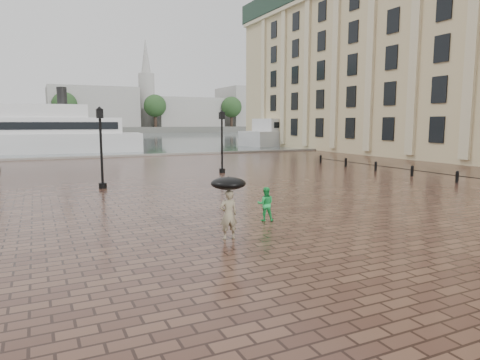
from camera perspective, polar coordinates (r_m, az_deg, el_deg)
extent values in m
plane|color=#3B231B|center=(17.79, 6.51, -4.28)|extent=(300.00, 300.00, 0.00)
plane|color=#4B585C|center=(107.20, -20.64, 5.26)|extent=(240.00, 240.00, 0.00)
cube|color=slate|center=(47.78, -14.29, 3.06)|extent=(80.00, 0.60, 0.30)
cube|color=#4C4C47|center=(175.00, -22.63, 6.25)|extent=(300.00, 60.00, 2.00)
cube|color=#9B9993|center=(165.94, -19.10, 9.14)|extent=(30.00, 22.00, 14.00)
cube|color=#9B9993|center=(173.48, -7.38, 8.92)|extent=(25.00, 22.00, 11.00)
cube|color=#9B9993|center=(187.47, 2.97, 9.64)|extent=(35.00, 22.00, 16.00)
cylinder|color=#9B9993|center=(169.55, -12.31, 10.36)|extent=(6.00, 6.00, 20.00)
cone|color=#9B9993|center=(170.81, -12.45, 15.05)|extent=(5.00, 5.00, 18.00)
cylinder|color=#2D2119|center=(153.01, -22.24, 7.27)|extent=(1.00, 1.00, 8.00)
sphere|color=#1F3B1B|center=(153.12, -22.35, 9.33)|extent=(8.00, 8.00, 8.00)
cylinder|color=#2D2119|center=(157.70, -11.21, 7.69)|extent=(1.00, 1.00, 8.00)
sphere|color=#1F3B1B|center=(157.81, -11.26, 9.69)|extent=(8.00, 8.00, 8.00)
cylinder|color=#2D2119|center=(167.71, -1.14, 7.83)|extent=(1.00, 1.00, 8.00)
sphere|color=#1F3B1B|center=(167.81, -1.15, 9.70)|extent=(8.00, 8.00, 8.00)
cylinder|color=#2D2119|center=(182.16, 7.56, 7.75)|extent=(1.00, 1.00, 8.00)
sphere|color=#1F3B1B|center=(182.25, 7.60, 9.48)|extent=(8.00, 8.00, 8.00)
cylinder|color=black|center=(29.45, 26.96, 0.28)|extent=(0.20, 0.20, 0.60)
sphere|color=black|center=(29.41, 27.00, 0.90)|extent=(0.22, 0.22, 0.22)
cylinder|color=black|center=(31.68, 21.96, 1.03)|extent=(0.20, 0.20, 0.60)
sphere|color=black|center=(31.65, 21.99, 1.60)|extent=(0.22, 0.22, 0.22)
cylinder|color=black|center=(34.12, 17.64, 1.67)|extent=(0.20, 0.20, 0.60)
sphere|color=black|center=(34.09, 17.66, 2.20)|extent=(0.22, 0.22, 0.22)
cylinder|color=black|center=(36.74, 13.91, 2.21)|extent=(0.20, 0.20, 0.60)
sphere|color=black|center=(36.71, 13.93, 2.71)|extent=(0.22, 0.22, 0.22)
cylinder|color=black|center=(39.49, 10.69, 2.67)|extent=(0.20, 0.20, 0.60)
sphere|color=black|center=(39.47, 10.70, 3.13)|extent=(0.22, 0.22, 0.22)
cylinder|color=black|center=(25.20, -17.83, -0.71)|extent=(0.44, 0.44, 0.30)
cylinder|color=black|center=(25.00, -18.00, 3.48)|extent=(0.14, 0.14, 4.00)
cube|color=black|center=(24.95, -18.21, 8.41)|extent=(0.35, 0.35, 0.50)
sphere|color=beige|center=(24.95, -18.21, 8.41)|extent=(0.28, 0.28, 0.28)
cylinder|color=black|center=(31.44, -2.40, 1.26)|extent=(0.44, 0.44, 0.30)
cylinder|color=black|center=(31.29, -2.42, 4.63)|extent=(0.14, 0.14, 4.00)
cube|color=black|center=(31.24, -2.44, 8.57)|extent=(0.35, 0.35, 0.50)
sphere|color=beige|center=(31.24, -2.44, 8.57)|extent=(0.28, 0.28, 0.28)
imported|color=gray|center=(13.52, -1.55, -4.64)|extent=(0.61, 0.43, 1.58)
imported|color=green|center=(16.07, 3.42, -3.21)|extent=(0.77, 0.70, 1.28)
cube|color=silver|center=(56.93, -25.27, 4.44)|extent=(24.51, 8.19, 2.31)
cube|color=silver|center=(56.88, -25.39, 6.56)|extent=(19.65, 6.93, 1.92)
cube|color=silver|center=(56.89, -25.49, 8.31)|extent=(11.93, 5.58, 1.54)
cylinder|color=black|center=(56.75, -22.65, 10.22)|extent=(1.15, 1.15, 2.31)
cube|color=black|center=(54.34, -25.65, 6.53)|extent=(18.19, 1.96, 0.87)
cube|color=black|center=(59.41, -25.15, 6.60)|extent=(18.19, 1.96, 0.87)
cube|color=silver|center=(72.40, 9.01, 5.62)|extent=(24.58, 9.12, 2.30)
cube|color=silver|center=(72.35, 9.04, 7.29)|extent=(19.72, 7.67, 1.92)
cube|color=silver|center=(72.36, 9.07, 8.66)|extent=(12.04, 6.01, 1.54)
cylinder|color=black|center=(74.40, 10.76, 9.93)|extent=(1.15, 1.15, 2.30)
cube|color=black|center=(70.50, 10.46, 7.25)|extent=(18.08, 2.69, 0.86)
cube|color=black|center=(74.24, 7.70, 7.33)|extent=(18.08, 2.69, 0.86)
cylinder|color=black|center=(13.41, -1.56, -2.33)|extent=(0.02, 0.02, 0.95)
ellipsoid|color=black|center=(13.34, -1.57, -0.46)|extent=(1.10, 1.10, 0.39)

